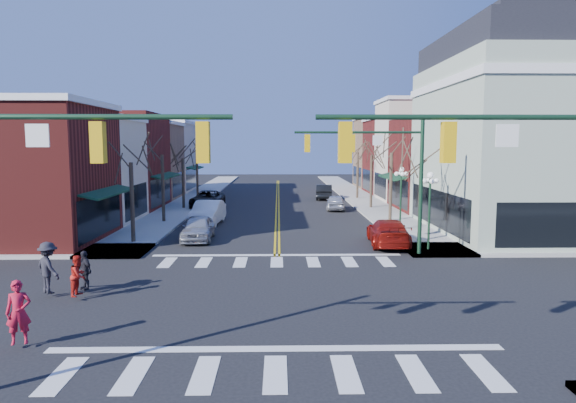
{
  "coord_description": "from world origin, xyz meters",
  "views": [
    {
      "loc": [
        0.09,
        -18.67,
        5.82
      ],
      "look_at": [
        0.59,
        8.15,
        2.8
      ],
      "focal_mm": 32.0,
      "sensor_mm": 36.0,
      "label": 1
    }
  ],
  "objects_px": {
    "lamppost_midblock": "(401,187)",
    "car_right_mid": "(335,202)",
    "pedestrian_red_b": "(78,276)",
    "pedestrian_dark_a": "(85,270)",
    "lamppost_corner": "(430,197)",
    "car_left_far": "(208,199)",
    "pedestrian_dark_b": "(48,268)",
    "car_left_near": "(198,228)",
    "car_right_near": "(388,232)",
    "car_left_mid": "(208,213)",
    "pedestrian_red_a": "(19,312)",
    "victorian_corner": "(532,131)",
    "car_right_far": "(324,192)"
  },
  "relations": [
    {
      "from": "lamppost_midblock",
      "to": "car_right_mid",
      "type": "bearing_deg",
      "value": 105.23
    },
    {
      "from": "pedestrian_red_b",
      "to": "pedestrian_dark_a",
      "type": "relative_size",
      "value": 1.0
    },
    {
      "from": "lamppost_corner",
      "to": "car_left_far",
      "type": "xyz_separation_m",
      "value": [
        -14.6,
        19.48,
        -2.18
      ]
    },
    {
      "from": "pedestrian_dark_a",
      "to": "pedestrian_dark_b",
      "type": "relative_size",
      "value": 0.78
    },
    {
      "from": "lamppost_corner",
      "to": "car_left_near",
      "type": "xyz_separation_m",
      "value": [
        -13.0,
        3.59,
        -2.21
      ]
    },
    {
      "from": "lamppost_corner",
      "to": "car_right_near",
      "type": "distance_m",
      "value": 3.39
    },
    {
      "from": "car_left_mid",
      "to": "pedestrian_red_b",
      "type": "relative_size",
      "value": 3.36
    },
    {
      "from": "pedestrian_dark_a",
      "to": "car_left_near",
      "type": "bearing_deg",
      "value": 118.53
    },
    {
      "from": "car_left_far",
      "to": "pedestrian_dark_b",
      "type": "height_order",
      "value": "pedestrian_dark_b"
    },
    {
      "from": "pedestrian_dark_b",
      "to": "lamppost_corner",
      "type": "bearing_deg",
      "value": -114.91
    },
    {
      "from": "lamppost_corner",
      "to": "pedestrian_red_a",
      "type": "height_order",
      "value": "lamppost_corner"
    },
    {
      "from": "car_left_far",
      "to": "pedestrian_red_b",
      "type": "bearing_deg",
      "value": -89.57
    },
    {
      "from": "pedestrian_red_a",
      "to": "car_right_near",
      "type": "bearing_deg",
      "value": 28.48
    },
    {
      "from": "car_right_near",
      "to": "pedestrian_dark_b",
      "type": "height_order",
      "value": "pedestrian_dark_b"
    },
    {
      "from": "pedestrian_dark_b",
      "to": "car_right_mid",
      "type": "bearing_deg",
      "value": -78.34
    },
    {
      "from": "lamppost_midblock",
      "to": "pedestrian_dark_b",
      "type": "relative_size",
      "value": 2.18
    },
    {
      "from": "pedestrian_red_b",
      "to": "pedestrian_dark_b",
      "type": "bearing_deg",
      "value": 80.0
    },
    {
      "from": "pedestrian_dark_a",
      "to": "pedestrian_red_b",
      "type": "bearing_deg",
      "value": -42.29
    },
    {
      "from": "pedestrian_red_a",
      "to": "pedestrian_dark_b",
      "type": "height_order",
      "value": "pedestrian_dark_b"
    },
    {
      "from": "lamppost_midblock",
      "to": "car_left_far",
      "type": "distance_m",
      "value": 19.66
    },
    {
      "from": "lamppost_corner",
      "to": "pedestrian_dark_b",
      "type": "distance_m",
      "value": 18.73
    },
    {
      "from": "lamppost_corner",
      "to": "lamppost_midblock",
      "type": "height_order",
      "value": "same"
    },
    {
      "from": "pedestrian_red_a",
      "to": "car_left_near",
      "type": "bearing_deg",
      "value": 62.72
    },
    {
      "from": "victorian_corner",
      "to": "car_right_far",
      "type": "relative_size",
      "value": 3.05
    },
    {
      "from": "car_left_near",
      "to": "pedestrian_dark_a",
      "type": "distance_m",
      "value": 11.37
    },
    {
      "from": "pedestrian_red_a",
      "to": "pedestrian_dark_a",
      "type": "distance_m",
      "value": 5.48
    },
    {
      "from": "lamppost_midblock",
      "to": "pedestrian_dark_a",
      "type": "bearing_deg",
      "value": -138.34
    },
    {
      "from": "car_left_near",
      "to": "victorian_corner",
      "type": "bearing_deg",
      "value": 4.95
    },
    {
      "from": "victorian_corner",
      "to": "car_left_mid",
      "type": "distance_m",
      "value": 22.62
    },
    {
      "from": "car_right_far",
      "to": "pedestrian_dark_a",
      "type": "bearing_deg",
      "value": 75.44
    },
    {
      "from": "lamppost_midblock",
      "to": "car_right_near",
      "type": "height_order",
      "value": "lamppost_midblock"
    },
    {
      "from": "pedestrian_dark_b",
      "to": "pedestrian_red_a",
      "type": "bearing_deg",
      "value": 145.22
    },
    {
      "from": "car_right_mid",
      "to": "pedestrian_red_a",
      "type": "xyz_separation_m",
      "value": [
        -12.43,
        -30.71,
        0.39
      ]
    },
    {
      "from": "car_left_far",
      "to": "car_right_mid",
      "type": "distance_m",
      "value": 11.66
    },
    {
      "from": "victorian_corner",
      "to": "pedestrian_red_b",
      "type": "distance_m",
      "value": 28.44
    },
    {
      "from": "car_left_near",
      "to": "car_right_mid",
      "type": "xyz_separation_m",
      "value": [
        9.93,
        14.19,
        -0.07
      ]
    },
    {
      "from": "car_right_mid",
      "to": "pedestrian_red_a",
      "type": "height_order",
      "value": "pedestrian_red_a"
    },
    {
      "from": "car_left_mid",
      "to": "pedestrian_dark_a",
      "type": "height_order",
      "value": "car_left_mid"
    },
    {
      "from": "victorian_corner",
      "to": "car_right_near",
      "type": "bearing_deg",
      "value": -157.6
    },
    {
      "from": "car_right_near",
      "to": "car_right_mid",
      "type": "height_order",
      "value": "car_right_near"
    },
    {
      "from": "lamppost_midblock",
      "to": "pedestrian_red_a",
      "type": "bearing_deg",
      "value": -128.57
    },
    {
      "from": "pedestrian_red_a",
      "to": "car_right_far",
      "type": "bearing_deg",
      "value": 54.22
    },
    {
      "from": "car_right_mid",
      "to": "car_left_mid",
      "type": "bearing_deg",
      "value": 43.83
    },
    {
      "from": "pedestrian_dark_b",
      "to": "car_right_near",
      "type": "bearing_deg",
      "value": -107.14
    },
    {
      "from": "car_left_mid",
      "to": "car_left_far",
      "type": "relative_size",
      "value": 0.92
    },
    {
      "from": "car_left_mid",
      "to": "pedestrian_dark_a",
      "type": "xyz_separation_m",
      "value": [
        -2.45,
        -17.15,
        0.07
      ]
    },
    {
      "from": "car_left_far",
      "to": "car_right_near",
      "type": "distance_m",
      "value": 21.8
    },
    {
      "from": "lamppost_midblock",
      "to": "victorian_corner",
      "type": "bearing_deg",
      "value": -3.45
    },
    {
      "from": "pedestrian_red_a",
      "to": "pedestrian_red_b",
      "type": "distance_m",
      "value": 4.65
    },
    {
      "from": "lamppost_midblock",
      "to": "car_right_far",
      "type": "xyz_separation_m",
      "value": [
        -3.28,
        20.29,
        -2.19
      ]
    }
  ]
}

